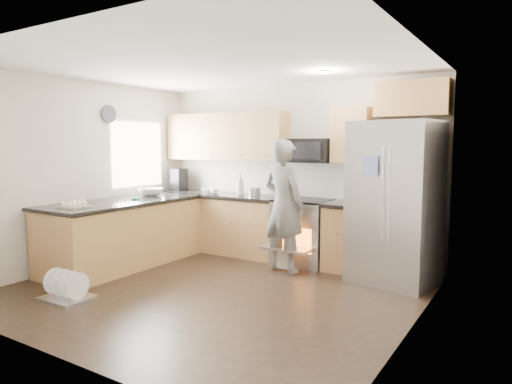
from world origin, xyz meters
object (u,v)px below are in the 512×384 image
Objects in this scene: refrigerator at (394,203)px; person at (284,206)px; dish_rack at (67,291)px; stove_range at (303,217)px.

refrigerator is 1.12× the size of person.
dish_rack is (-2.88, -2.54, -0.91)m from refrigerator.
stove_range reaches higher than dish_rack.
refrigerator is 3.95m from dish_rack.
person is at bearing 57.16° from dish_rack.
stove_range is at bearing -81.78° from person.
person is at bearing -160.42° from refrigerator.
refrigerator reaches higher than dish_rack.
dish_rack is at bearing 71.03° from person.
stove_range is at bearing 61.24° from dish_rack.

